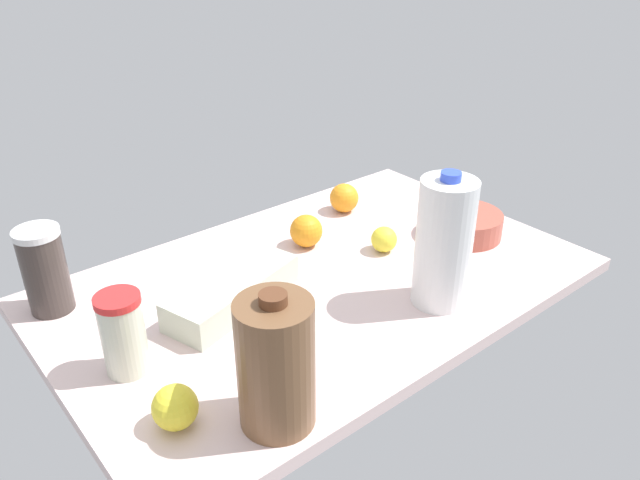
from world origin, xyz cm
name	(u,v)px	position (x,y,z in cm)	size (l,w,h in cm)	color
countertop	(320,284)	(0.00, 0.00, 1.50)	(120.00, 76.00, 3.00)	beige
tumbler_cup	(123,334)	(47.32, 2.08, 11.03)	(8.17, 8.17, 15.98)	beige
egg_carton	(233,292)	(21.11, -3.49, 6.29)	(31.52, 11.59, 6.59)	beige
chocolate_milk_jug	(276,364)	(33.63, 29.81, 14.62)	(12.61, 12.61, 24.80)	brown
milk_jug	(444,243)	(-13.99, 23.18, 17.11)	(11.82, 11.82, 29.79)	white
mixing_bowl	(465,224)	(-42.33, 7.18, 6.12)	(19.03, 19.03, 6.24)	#AE5040
shaker_bottle	(45,270)	(51.31, -26.63, 12.46)	(9.15, 9.15, 18.85)	#3B322E
lemon_by_jug	(175,407)	(47.20, 20.32, 6.81)	(7.63, 7.63, 7.63)	yellow
orange_loose	(344,198)	(-27.93, -23.36, 7.02)	(8.03, 8.03, 8.03)	orange
orange_beside_bowl	(306,231)	(-7.42, -14.39, 7.09)	(8.17, 8.17, 8.17)	orange
lemon_near_front	(384,240)	(-20.38, 0.14, 6.21)	(6.43, 6.43, 6.43)	yellow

